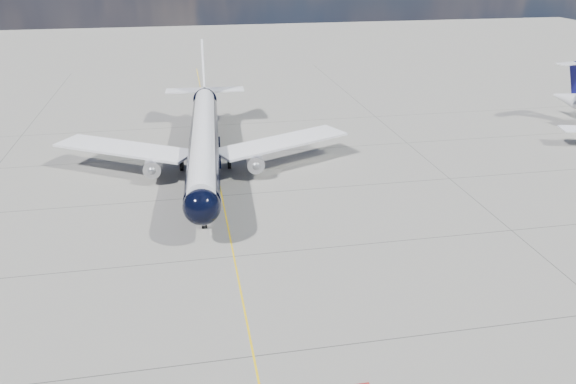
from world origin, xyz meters
name	(u,v)px	position (x,y,z in m)	size (l,w,h in m)	color
ground	(219,181)	(0.00, 30.00, 0.00)	(320.00, 320.00, 0.00)	gray
taxiway_centerline	(222,196)	(0.00, 25.00, 0.00)	(0.16, 160.00, 0.01)	yellow
main_airliner	(204,138)	(-1.42, 34.74, 4.45)	(40.76, 49.69, 14.35)	black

